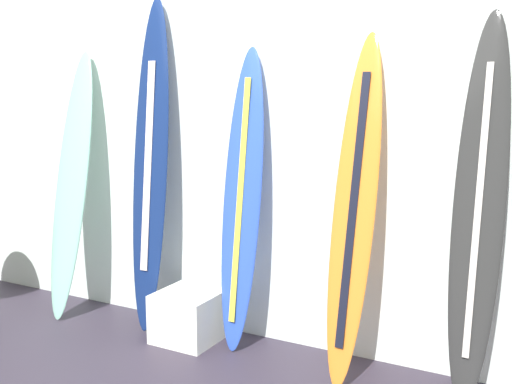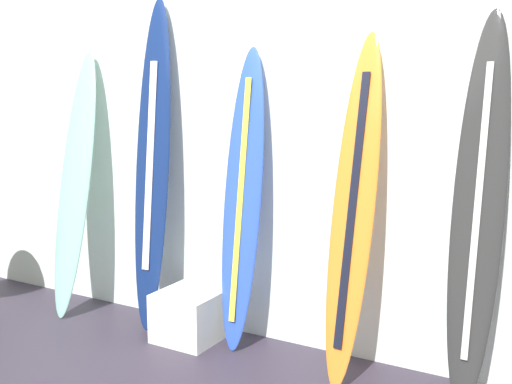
{
  "view_description": "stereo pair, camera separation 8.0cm",
  "coord_description": "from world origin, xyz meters",
  "px_view_note": "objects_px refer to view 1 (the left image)",
  "views": [
    {
      "loc": [
        1.64,
        -2.2,
        1.62
      ],
      "look_at": [
        -0.04,
        0.95,
        1.04
      ],
      "focal_mm": 41.72,
      "sensor_mm": 36.0,
      "label": 1
    },
    {
      "loc": [
        1.71,
        -2.16,
        1.62
      ],
      "look_at": [
        -0.04,
        0.95,
        1.04
      ],
      "focal_mm": 41.72,
      "sensor_mm": 36.0,
      "label": 2
    }
  ],
  "objects_px": {
    "surfboard_navy": "(150,169)",
    "surfboard_seafoam": "(72,185)",
    "surfboard_cobalt": "(242,203)",
    "surfboard_charcoal": "(479,211)",
    "display_block_left": "(189,316)",
    "surfboard_sunset": "(354,209)"
  },
  "relations": [
    {
      "from": "surfboard_cobalt",
      "to": "surfboard_charcoal",
      "type": "distance_m",
      "value": 1.42
    },
    {
      "from": "surfboard_seafoam",
      "to": "surfboard_cobalt",
      "type": "xyz_separation_m",
      "value": [
        1.38,
        0.07,
        -0.02
      ]
    },
    {
      "from": "surfboard_charcoal",
      "to": "surfboard_seafoam",
      "type": "bearing_deg",
      "value": -178.82
    },
    {
      "from": "surfboard_navy",
      "to": "surfboard_charcoal",
      "type": "distance_m",
      "value": 2.13
    },
    {
      "from": "surfboard_seafoam",
      "to": "surfboard_charcoal",
      "type": "height_order",
      "value": "surfboard_charcoal"
    },
    {
      "from": "surfboard_navy",
      "to": "surfboard_cobalt",
      "type": "distance_m",
      "value": 0.73
    },
    {
      "from": "surfboard_sunset",
      "to": "display_block_left",
      "type": "relative_size",
      "value": 4.9
    },
    {
      "from": "surfboard_charcoal",
      "to": "display_block_left",
      "type": "relative_size",
      "value": 5.1
    },
    {
      "from": "surfboard_seafoam",
      "to": "surfboard_sunset",
      "type": "distance_m",
      "value": 2.15
    },
    {
      "from": "surfboard_charcoal",
      "to": "surfboard_sunset",
      "type": "bearing_deg",
      "value": -174.57
    },
    {
      "from": "surfboard_navy",
      "to": "surfboard_seafoam",
      "type": "bearing_deg",
      "value": -174.31
    },
    {
      "from": "surfboard_cobalt",
      "to": "surfboard_sunset",
      "type": "bearing_deg",
      "value": -5.81
    },
    {
      "from": "surfboard_navy",
      "to": "surfboard_charcoal",
      "type": "height_order",
      "value": "surfboard_navy"
    },
    {
      "from": "surfboard_navy",
      "to": "surfboard_sunset",
      "type": "xyz_separation_m",
      "value": [
        1.48,
        -0.07,
        -0.13
      ]
    },
    {
      "from": "surfboard_navy",
      "to": "display_block_left",
      "type": "distance_m",
      "value": 1.03
    },
    {
      "from": "display_block_left",
      "to": "surfboard_sunset",
      "type": "bearing_deg",
      "value": 0.88
    },
    {
      "from": "surfboard_charcoal",
      "to": "display_block_left",
      "type": "height_order",
      "value": "surfboard_charcoal"
    },
    {
      "from": "surfboard_navy",
      "to": "surfboard_charcoal",
      "type": "xyz_separation_m",
      "value": [
        2.13,
        -0.01,
        -0.09
      ]
    },
    {
      "from": "surfboard_sunset",
      "to": "display_block_left",
      "type": "bearing_deg",
      "value": -179.12
    },
    {
      "from": "surfboard_cobalt",
      "to": "display_block_left",
      "type": "relative_size",
      "value": 4.77
    },
    {
      "from": "display_block_left",
      "to": "surfboard_cobalt",
      "type": "bearing_deg",
      "value": 14.97
    },
    {
      "from": "surfboard_cobalt",
      "to": "surfboard_navy",
      "type": "bearing_deg",
      "value": -179.42
    }
  ]
}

